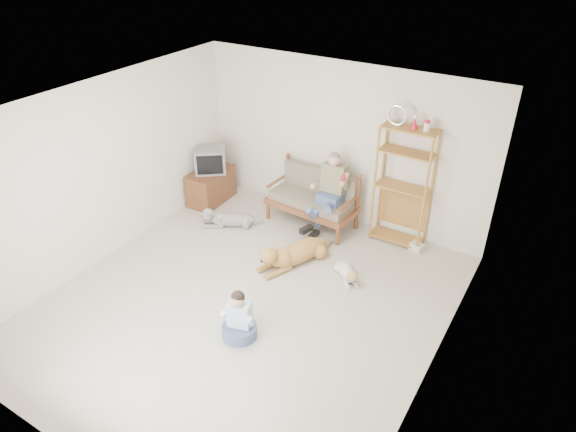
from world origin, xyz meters
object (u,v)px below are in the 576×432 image
Objects in this scene: etagere at (403,186)px; tv_stand at (211,186)px; loveseat at (314,197)px; golden_retriever at (293,254)px.

etagere is 2.44× the size of tv_stand.
loveseat is at bearing 6.58° from tv_stand.
loveseat is 1.68× the size of tv_stand.
tv_stand reaches higher than golden_retriever.
etagere is 1.98m from golden_retriever.
golden_retriever is at bearing -71.07° from loveseat.
etagere is (1.43, 0.20, 0.51)m from loveseat.
golden_retriever is (0.33, -1.23, -0.31)m from loveseat.
etagere reaches higher than loveseat.
loveseat is at bearing 127.67° from golden_retriever.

